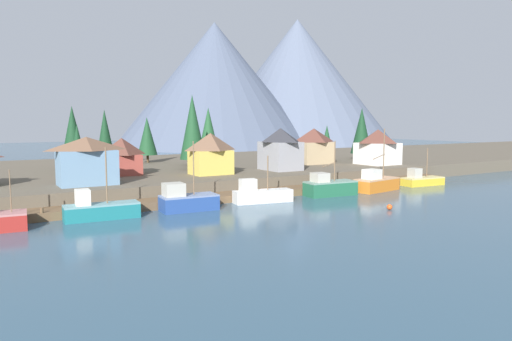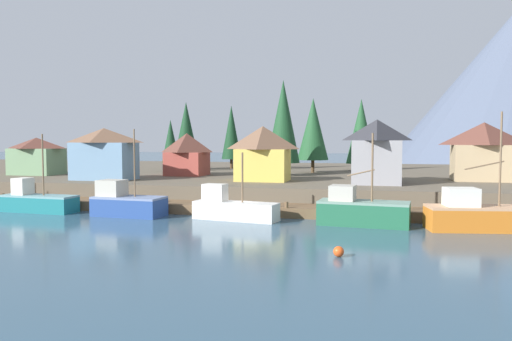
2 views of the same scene
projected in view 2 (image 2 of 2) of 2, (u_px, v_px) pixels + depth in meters
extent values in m
cube|color=#335166|center=(283.00, 199.00, 69.19)|extent=(400.00, 400.00, 1.00)
cube|color=brown|center=(251.00, 209.00, 51.67)|extent=(80.00, 4.00, 1.00)
cylinder|color=brown|center=(3.00, 200.00, 56.46)|extent=(0.36, 0.36, 1.60)
cylinder|color=brown|center=(66.00, 203.00, 54.59)|extent=(0.36, 0.36, 1.60)
cylinder|color=brown|center=(135.00, 205.00, 52.71)|extent=(0.36, 0.36, 1.60)
cylinder|color=brown|center=(208.00, 207.00, 50.84)|extent=(0.36, 0.36, 1.60)
cylinder|color=brown|center=(286.00, 210.00, 48.96)|extent=(0.36, 0.36, 1.60)
cylinder|color=brown|center=(371.00, 213.00, 47.09)|extent=(0.36, 0.36, 1.60)
cylinder|color=brown|center=(464.00, 216.00, 45.22)|extent=(0.36, 0.36, 1.60)
cube|color=brown|center=(297.00, 179.00, 80.72)|extent=(400.00, 56.00, 2.50)
cube|color=#196B70|center=(39.00, 204.00, 53.23)|extent=(8.33, 3.08, 1.57)
cube|color=#679496|center=(39.00, 196.00, 53.18)|extent=(8.33, 3.08, 0.20)
cube|color=silver|center=(23.00, 186.00, 53.72)|extent=(1.60, 1.92, 1.75)
cylinder|color=brown|center=(43.00, 165.00, 52.79)|extent=(0.16, 0.16, 6.38)
cube|color=navy|center=(129.00, 207.00, 50.46)|extent=(7.18, 3.66, 1.74)
cube|color=#6C7DA2|center=(129.00, 197.00, 50.39)|extent=(7.18, 3.66, 0.20)
cube|color=#B2AD9E|center=(112.00, 188.00, 50.92)|extent=(2.57, 2.41, 1.60)
cylinder|color=brown|center=(134.00, 163.00, 49.98)|extent=(0.14, 0.14, 6.67)
cube|color=silver|center=(236.00, 212.00, 47.99)|extent=(8.44, 3.54, 1.50)
cube|color=silver|center=(236.00, 203.00, 47.93)|extent=(8.44, 3.54, 0.20)
cube|color=silver|center=(215.00, 192.00, 48.74)|extent=(2.39, 1.77, 1.63)
cylinder|color=brown|center=(242.00, 177.00, 47.50)|extent=(0.17, 0.17, 4.68)
cube|color=#1E5B3D|center=(364.00, 214.00, 45.02)|extent=(8.15, 3.85, 1.95)
cube|color=gray|center=(364.00, 202.00, 44.95)|extent=(8.15, 3.85, 0.20)
cube|color=#B2AD9E|center=(343.00, 193.00, 45.52)|extent=(2.37, 2.44, 1.35)
cylinder|color=brown|center=(372.00, 167.00, 44.52)|extent=(0.18, 0.18, 6.02)
cylinder|color=brown|center=(361.00, 173.00, 44.88)|extent=(2.42, 0.37, 0.72)
cube|color=#CC6B1E|center=(477.00, 219.00, 42.51)|extent=(8.60, 4.47, 1.84)
cube|color=tan|center=(478.00, 207.00, 42.45)|extent=(8.60, 4.47, 0.20)
cube|color=silver|center=(461.00, 197.00, 42.49)|extent=(2.90, 2.52, 1.53)
cylinder|color=brown|center=(501.00, 159.00, 42.08)|extent=(0.17, 0.17, 7.87)
cylinder|color=brown|center=(484.00, 165.00, 42.20)|extent=(3.16, 0.65, 0.80)
cube|color=#6689A8|center=(104.00, 161.00, 64.00)|extent=(7.38, 4.59, 4.68)
pyramid|color=brown|center=(104.00, 135.00, 63.79)|extent=(7.75, 4.82, 1.81)
cube|color=gray|center=(377.00, 162.00, 58.81)|extent=(5.41, 6.79, 4.97)
pyramid|color=#2D2D33|center=(377.00, 130.00, 58.58)|extent=(5.68, 7.13, 2.41)
cube|color=#6B8E66|center=(37.00, 161.00, 73.05)|extent=(6.60, 4.79, 3.77)
pyramid|color=brown|center=(36.00, 143.00, 72.89)|extent=(6.93, 5.03, 1.54)
cube|color=gold|center=(263.00, 165.00, 62.18)|extent=(6.18, 4.63, 3.90)
pyramid|color=brown|center=(263.00, 138.00, 61.97)|extent=(6.49, 4.86, 2.79)
cube|color=tan|center=(483.00, 163.00, 62.25)|extent=(7.16, 4.87, 4.40)
pyramid|color=brown|center=(484.00, 134.00, 62.02)|extent=(7.52, 5.11, 2.76)
cube|color=#9E4238|center=(187.00, 164.00, 71.58)|extent=(5.20, 4.98, 3.28)
pyramid|color=brown|center=(187.00, 143.00, 71.39)|extent=(5.46, 5.23, 2.65)
cylinder|color=#4C3823|center=(231.00, 164.00, 87.74)|extent=(0.50, 0.50, 1.67)
cone|color=#14381E|center=(231.00, 132.00, 87.40)|extent=(3.37, 3.37, 9.19)
cylinder|color=#4C3823|center=(313.00, 166.00, 77.17)|extent=(0.50, 0.50, 1.96)
cone|color=#1E4C28|center=(313.00, 129.00, 76.82)|extent=(4.72, 4.72, 9.31)
cylinder|color=#4C3823|center=(283.00, 169.00, 70.77)|extent=(0.50, 0.50, 1.82)
cone|color=#194223|center=(283.00, 121.00, 70.36)|extent=(4.62, 4.62, 11.45)
cylinder|color=#4C3823|center=(361.00, 167.00, 82.53)|extent=(0.50, 0.50, 1.14)
cone|color=#1E4C28|center=(361.00, 131.00, 82.17)|extent=(4.75, 4.75, 10.43)
cylinder|color=#4C3823|center=(171.00, 167.00, 79.66)|extent=(0.50, 0.50, 1.42)
cone|color=#14381E|center=(171.00, 141.00, 79.40)|extent=(2.79, 2.79, 6.71)
cylinder|color=#4C3823|center=(288.00, 164.00, 88.46)|extent=(0.50, 0.50, 1.62)
cone|color=#194223|center=(288.00, 137.00, 88.16)|extent=(4.06, 4.06, 7.82)
cylinder|color=#4C3823|center=(186.00, 164.00, 85.17)|extent=(0.50, 0.50, 1.90)
cone|color=#14381E|center=(186.00, 130.00, 84.81)|extent=(4.02, 4.02, 9.38)
sphere|color=#E04C19|center=(339.00, 252.00, 32.98)|extent=(0.70, 0.70, 0.70)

